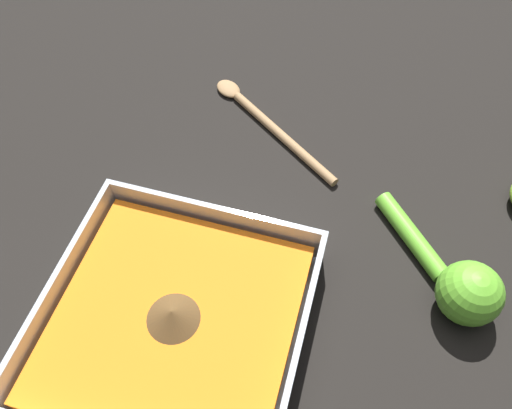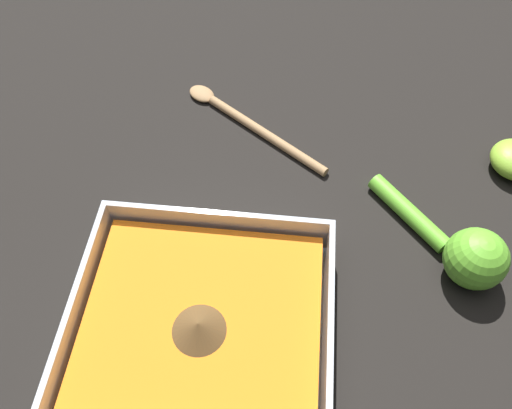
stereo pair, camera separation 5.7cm
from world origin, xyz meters
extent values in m
plane|color=black|center=(0.00, 0.00, 0.00)|extent=(4.00, 4.00, 0.00)
cube|color=silver|center=(-0.01, -0.01, 0.00)|extent=(0.25, 0.25, 0.01)
cube|color=silver|center=(-0.01, -0.13, 0.03)|extent=(0.25, 0.01, 0.05)
cube|color=silver|center=(0.11, -0.01, 0.03)|extent=(0.01, 0.24, 0.05)
cube|color=silver|center=(-0.13, -0.01, 0.03)|extent=(0.01, 0.24, 0.05)
cube|color=orange|center=(-0.01, -0.01, 0.02)|extent=(0.23, 0.23, 0.03)
cone|color=brown|center=(-0.01, -0.01, 0.05)|extent=(0.05, 0.05, 0.02)
sphere|color=#6BC633|center=(-0.29, -0.11, 0.03)|extent=(0.07, 0.07, 0.07)
cylinder|color=#6BC633|center=(-0.23, -0.18, 0.01)|extent=(0.09, 0.10, 0.02)
ellipsoid|color=tan|center=(0.05, -0.36, 0.01)|extent=(0.05, 0.05, 0.01)
cylinder|color=tan|center=(-0.05, -0.29, 0.01)|extent=(0.17, 0.12, 0.01)
camera|label=1|loc=(-0.14, 0.15, 0.50)|focal=35.00mm
camera|label=2|loc=(-0.08, 0.16, 0.50)|focal=35.00mm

